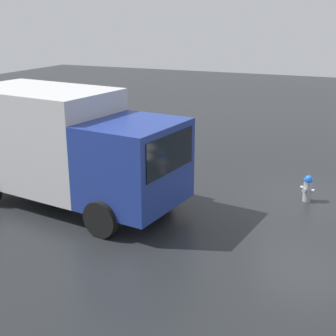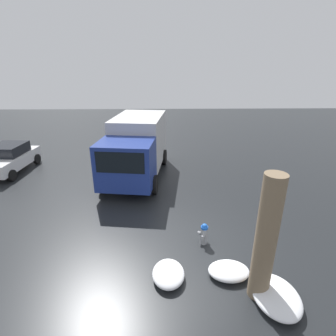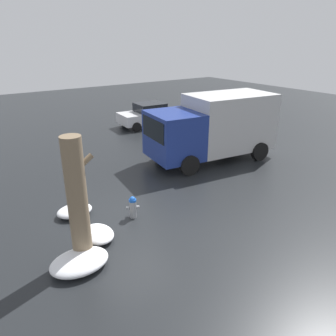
# 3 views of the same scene
# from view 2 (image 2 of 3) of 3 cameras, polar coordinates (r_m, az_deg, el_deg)

# --- Properties ---
(ground_plane) EXTENTS (60.00, 60.00, 0.00)m
(ground_plane) POSITION_cam_2_polar(r_m,az_deg,el_deg) (9.42, 7.74, -15.86)
(ground_plane) COLOR black
(fire_hydrant) EXTENTS (0.44, 0.35, 0.76)m
(fire_hydrant) POSITION_cam_2_polar(r_m,az_deg,el_deg) (9.19, 7.84, -13.91)
(fire_hydrant) COLOR gray
(fire_hydrant) RESTS_ON ground_plane
(tree_trunk) EXTENTS (0.80, 0.53, 3.46)m
(tree_trunk) POSITION_cam_2_polar(r_m,az_deg,el_deg) (6.99, 20.52, -14.34)
(tree_trunk) COLOR #7F6B51
(tree_trunk) RESTS_ON ground_plane
(delivery_truck) EXTENTS (6.42, 3.34, 3.13)m
(delivery_truck) POSITION_cam_2_polar(r_m,az_deg,el_deg) (14.09, -6.86, 4.76)
(delivery_truck) COLOR navy
(delivery_truck) RESTS_ON ground_plane
(parked_car) EXTENTS (3.94, 2.22, 1.53)m
(parked_car) POSITION_cam_2_polar(r_m,az_deg,el_deg) (17.41, -31.42, 1.84)
(parked_car) COLOR silver
(parked_car) RESTS_ON ground_plane
(snow_pile_by_hydrant) EXTENTS (1.54, 1.18, 0.36)m
(snow_pile_by_hydrant) POSITION_cam_2_polar(r_m,az_deg,el_deg) (7.94, 22.50, -24.38)
(snow_pile_by_hydrant) COLOR white
(snow_pile_by_hydrant) RESTS_ON ground_plane
(snow_pile_curbside) EXTENTS (0.90, 1.18, 0.30)m
(snow_pile_curbside) POSITION_cam_2_polar(r_m,az_deg,el_deg) (8.30, 13.07, -20.98)
(snow_pile_curbside) COLOR white
(snow_pile_curbside) RESTS_ON ground_plane
(snow_pile_by_tree) EXTENTS (1.19, 0.91, 0.32)m
(snow_pile_by_tree) POSITION_cam_2_polar(r_m,az_deg,el_deg) (8.01, 0.08, -22.02)
(snow_pile_by_tree) COLOR white
(snow_pile_by_tree) RESTS_ON ground_plane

